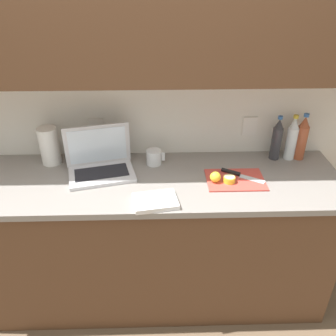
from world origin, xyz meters
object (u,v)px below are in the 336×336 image
at_px(knife, 236,173).
at_px(measuring_cup, 154,157).
at_px(paper_towel_roll, 49,146).
at_px(bottle_water_clear, 302,138).
at_px(laptop, 100,162).
at_px(lemon_whole_beside, 215,177).
at_px(cutting_board, 235,180).
at_px(lemon_half_cut, 229,179).
at_px(bottle_oil_tall, 292,139).
at_px(bottle_green_soda, 277,140).

relative_size(knife, measuring_cup, 2.08).
bearing_deg(paper_towel_roll, bottle_water_clear, 0.47).
bearing_deg(paper_towel_roll, laptop, -20.32).
height_order(lemon_whole_beside, measuring_cup, measuring_cup).
relative_size(cutting_board, knife, 1.39).
height_order(bottle_water_clear, paper_towel_roll, bottle_water_clear).
bearing_deg(cutting_board, lemon_whole_beside, -169.86).
xyz_separation_m(lemon_half_cut, measuring_cup, (-0.41, 0.23, 0.02)).
xyz_separation_m(laptop, lemon_whole_beside, (0.65, -0.14, -0.02)).
height_order(bottle_oil_tall, bottle_water_clear, bottle_water_clear).
xyz_separation_m(bottle_water_clear, measuring_cup, (-0.89, -0.05, -0.09)).
bearing_deg(bottle_water_clear, lemon_whole_beside, -154.28).
bearing_deg(cutting_board, bottle_oil_tall, 33.11).
relative_size(bottle_oil_tall, paper_towel_roll, 1.26).
relative_size(laptop, knife, 1.80).
distance_m(lemon_whole_beside, bottle_green_soda, 0.49).
relative_size(bottle_water_clear, measuring_cup, 2.63).
relative_size(lemon_half_cut, measuring_cup, 0.58).
distance_m(laptop, knife, 0.78).
height_order(cutting_board, bottle_green_soda, bottle_green_soda).
relative_size(bottle_green_soda, measuring_cup, 2.51).
height_order(cutting_board, paper_towel_roll, paper_towel_roll).
height_order(cutting_board, bottle_water_clear, bottle_water_clear).
bearing_deg(knife, laptop, -154.23).
height_order(laptop, knife, laptop).
height_order(cutting_board, knife, knife).
relative_size(lemon_half_cut, lemon_whole_beside, 1.07).
bearing_deg(laptop, cutting_board, -22.25).
bearing_deg(knife, measuring_cup, -167.10).
relative_size(cutting_board, measuring_cup, 2.89).
relative_size(measuring_cup, paper_towel_roll, 0.49).
relative_size(laptop, lemon_whole_beside, 6.97).
bearing_deg(lemon_whole_beside, bottle_green_soda, 33.50).
bearing_deg(bottle_water_clear, bottle_oil_tall, 180.00).
distance_m(laptop, bottle_water_clear, 1.21).
bearing_deg(cutting_board, lemon_half_cut, -146.45).
relative_size(laptop, bottle_water_clear, 1.42).
relative_size(lemon_half_cut, bottle_water_clear, 0.22).
height_order(knife, bottle_green_soda, bottle_green_soda).
height_order(lemon_half_cut, bottle_water_clear, bottle_water_clear).
bearing_deg(knife, bottle_green_soda, 67.06).
height_order(bottle_oil_tall, paper_towel_roll, bottle_oil_tall).
height_order(lemon_whole_beside, paper_towel_roll, paper_towel_roll).
height_order(laptop, lemon_half_cut, laptop).
distance_m(lemon_whole_beside, paper_towel_roll, 0.99).
xyz_separation_m(knife, bottle_water_clear, (0.43, 0.20, 0.12)).
height_order(lemon_half_cut, paper_towel_roll, paper_towel_roll).
xyz_separation_m(laptop, cutting_board, (0.77, -0.12, -0.06)).
xyz_separation_m(knife, bottle_green_soda, (0.28, 0.20, 0.11)).
height_order(lemon_half_cut, bottle_green_soda, bottle_green_soda).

